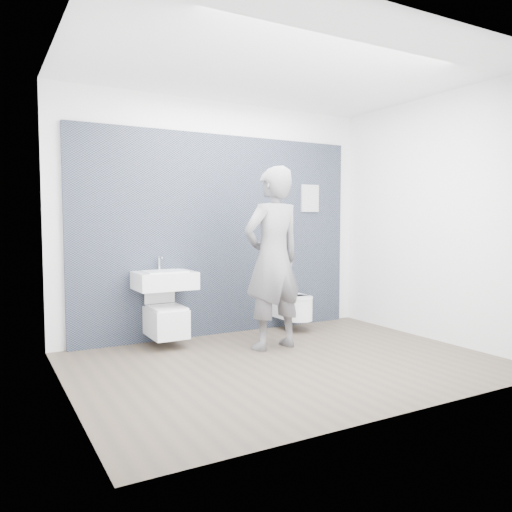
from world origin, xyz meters
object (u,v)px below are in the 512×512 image
washbasin (165,280)px  visitor (273,258)px  toilet_square (166,320)px  toilet_rounded (295,307)px

washbasin → visitor: visitor is taller
washbasin → visitor: bearing=-34.7°
toilet_square → visitor: 1.36m
washbasin → visitor: 1.21m
washbasin → toilet_rounded: bearing=-1.4°
toilet_rounded → visitor: bearing=-137.9°
washbasin → visitor: (0.97, -0.67, 0.24)m
toilet_square → toilet_rounded: bearing=-0.7°
washbasin → toilet_rounded: size_ratio=1.14×
washbasin → toilet_square: bearing=-90.0°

